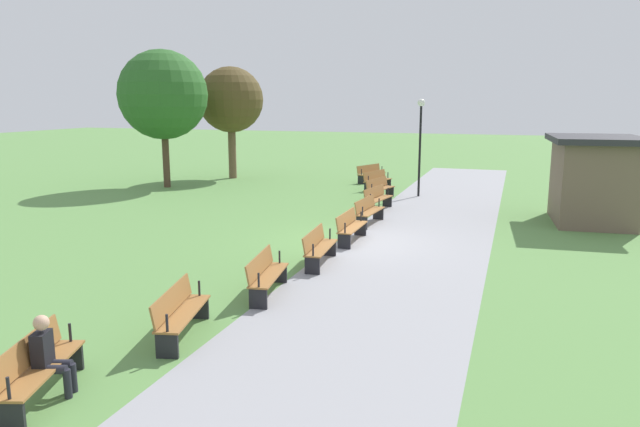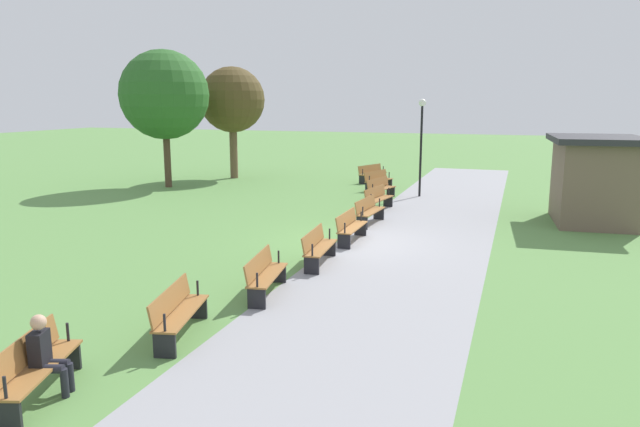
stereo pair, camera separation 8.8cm
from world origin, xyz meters
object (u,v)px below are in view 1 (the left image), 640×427
object	(u,v)px
bench_6	(319,246)
tree_0	(163,95)
person_seated	(49,353)
tree_1	(231,100)
bench_7	(266,274)
kiosk	(593,179)
bench_2	(379,188)
bench_3	(377,198)
bench_8	(180,311)
bench_1	(377,180)
bench_4	(369,210)
bench_9	(37,366)
bench_5	(350,226)
bench_0	(370,173)
lamp_post	(420,130)

from	to	relation	value
bench_6	tree_0	xyz separation A→B (m)	(-10.67, -11.44, 3.94)
person_seated	tree_1	size ratio (longest dim) A/B	0.20
bench_7	kiosk	world-z (taller)	kiosk
bench_2	bench_3	xyz separation A→B (m)	(2.60, 0.51, 0.00)
bench_8	person_seated	size ratio (longest dim) A/B	1.64
bench_2	bench_6	bearing A→B (deg)	17.94
tree_0	tree_1	distance (m)	4.38
person_seated	kiosk	distance (m)	17.88
bench_1	tree_0	bearing A→B (deg)	-58.30
bench_3	kiosk	distance (m)	7.58
bench_4	bench_8	distance (m)	10.57
tree_0	bench_4	bearing A→B (deg)	64.86
bench_6	tree_0	world-z (taller)	tree_0
bench_7	bench_3	bearing A→B (deg)	171.02
bench_9	tree_1	distance (m)	24.39
bench_5	bench_6	bearing A→B (deg)	-2.24
bench_2	bench_5	world-z (taller)	same
bench_5	bench_7	size ratio (longest dim) A/B	0.97
bench_9	kiosk	xyz separation A→B (m)	(-15.76, 8.74, 1.05)
bench_3	bench_5	distance (m)	5.30
bench_1	bench_5	bearing A→B (deg)	26.90
bench_9	tree_1	world-z (taller)	tree_1
bench_0	bench_3	xyz separation A→B (m)	(7.65, 2.14, 0.00)
bench_5	bench_8	distance (m)	7.94
bench_8	bench_6	bearing A→B (deg)	157.59
bench_9	tree_1	bearing A→B (deg)	-177.48
bench_4	kiosk	xyz separation A→B (m)	(-2.66, 7.20, 1.05)
bench_0	bench_3	world-z (taller)	same
person_seated	bench_2	bearing A→B (deg)	160.13
bench_7	bench_8	size ratio (longest dim) A/B	1.00
bench_1	bench_8	world-z (taller)	same
bench_0	kiosk	distance (m)	12.34
bench_3	bench_4	size ratio (longest dim) A/B	1.01
bench_3	bench_7	world-z (taller)	same
bench_3	bench_9	bearing A→B (deg)	4.51
bench_3	bench_9	xyz separation A→B (m)	(15.73, -1.23, 0.00)
bench_5	kiosk	size ratio (longest dim) A/B	0.49
bench_0	bench_1	bearing A→B (deg)	42.57
bench_6	tree_0	size ratio (longest dim) A/B	0.30
bench_8	lamp_post	distance (m)	17.28
bench_9	bench_6	bearing A→B (deg)	150.86
bench_8	bench_7	bearing A→B (deg)	155.35
bench_1	bench_8	xyz separation A→B (m)	(18.34, 0.72, 0.00)
bench_8	bench_9	world-z (taller)	same
bench_2	tree_0	xyz separation A→B (m)	(-0.13, -10.62, 3.94)
bench_9	lamp_post	xyz separation A→B (m)	(-19.59, 2.20, 2.45)
bench_2	tree_0	size ratio (longest dim) A/B	0.30
bench_6	bench_2	bearing A→B (deg)	179.98
bench_8	bench_2	bearing A→B (deg)	166.53
bench_0	bench_8	size ratio (longest dim) A/B	0.99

